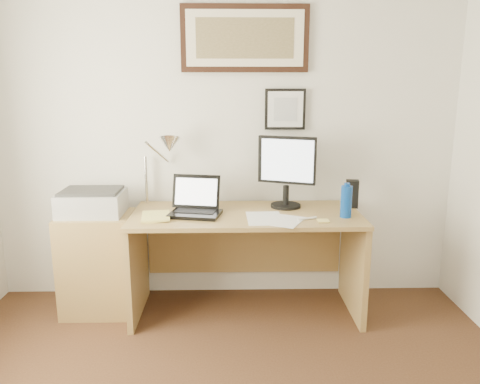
{
  "coord_description": "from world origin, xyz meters",
  "views": [
    {
      "loc": [
        0.03,
        -1.53,
        1.63
      ],
      "look_at": [
        0.1,
        1.43,
        0.95
      ],
      "focal_mm": 35.0,
      "sensor_mm": 36.0,
      "label": 1
    }
  ],
  "objects_px": {
    "water_bottle": "(346,202)",
    "printer": "(92,202)",
    "side_cabinet": "(98,263)",
    "laptop": "(195,206)",
    "lcd_monitor": "(287,168)",
    "book": "(142,217)",
    "desk": "(246,241)"
  },
  "relations": [
    {
      "from": "water_bottle",
      "to": "printer",
      "type": "xyz_separation_m",
      "value": [
        -1.76,
        0.18,
        -0.04
      ]
    },
    {
      "from": "side_cabinet",
      "to": "water_bottle",
      "type": "distance_m",
      "value": 1.82
    },
    {
      "from": "laptop",
      "to": "lcd_monitor",
      "type": "bearing_deg",
      "value": 14.08
    },
    {
      "from": "side_cabinet",
      "to": "printer",
      "type": "height_order",
      "value": "printer"
    },
    {
      "from": "laptop",
      "to": "lcd_monitor",
      "type": "xyz_separation_m",
      "value": [
        0.65,
        0.16,
        0.23
      ]
    },
    {
      "from": "side_cabinet",
      "to": "water_bottle",
      "type": "xyz_separation_m",
      "value": [
        1.74,
        -0.17,
        0.49
      ]
    },
    {
      "from": "book",
      "to": "printer",
      "type": "xyz_separation_m",
      "value": [
        -0.38,
        0.19,
        0.06
      ]
    },
    {
      "from": "side_cabinet",
      "to": "desk",
      "type": "xyz_separation_m",
      "value": [
        1.07,
        0.04,
        0.15
      ]
    },
    {
      "from": "water_bottle",
      "to": "laptop",
      "type": "height_order",
      "value": "laptop"
    },
    {
      "from": "lcd_monitor",
      "to": "book",
      "type": "bearing_deg",
      "value": -164.82
    },
    {
      "from": "side_cabinet",
      "to": "water_bottle",
      "type": "height_order",
      "value": "water_bottle"
    },
    {
      "from": "book",
      "to": "desk",
      "type": "height_order",
      "value": "book"
    },
    {
      "from": "lcd_monitor",
      "to": "desk",
      "type": "bearing_deg",
      "value": -167.61
    },
    {
      "from": "laptop",
      "to": "water_bottle",
      "type": "bearing_deg",
      "value": -5.95
    },
    {
      "from": "water_bottle",
      "to": "side_cabinet",
      "type": "bearing_deg",
      "value": 174.45
    },
    {
      "from": "laptop",
      "to": "desk",
      "type": "bearing_deg",
      "value": 15.49
    },
    {
      "from": "book",
      "to": "desk",
      "type": "bearing_deg",
      "value": 16.34
    },
    {
      "from": "side_cabinet",
      "to": "laptop",
      "type": "bearing_deg",
      "value": -4.97
    },
    {
      "from": "water_bottle",
      "to": "book",
      "type": "xyz_separation_m",
      "value": [
        -1.38,
        -0.0,
        -0.1
      ]
    },
    {
      "from": "side_cabinet",
      "to": "book",
      "type": "relative_size",
      "value": 2.85
    },
    {
      "from": "side_cabinet",
      "to": "laptop",
      "type": "xyz_separation_m",
      "value": [
        0.72,
        -0.06,
        0.44
      ]
    },
    {
      "from": "side_cabinet",
      "to": "printer",
      "type": "relative_size",
      "value": 1.66
    },
    {
      "from": "side_cabinet",
      "to": "lcd_monitor",
      "type": "relative_size",
      "value": 1.4
    },
    {
      "from": "desk",
      "to": "side_cabinet",
      "type": "bearing_deg",
      "value": -178.11
    },
    {
      "from": "book",
      "to": "laptop",
      "type": "relative_size",
      "value": 0.67
    },
    {
      "from": "lcd_monitor",
      "to": "printer",
      "type": "distance_m",
      "value": 1.4
    },
    {
      "from": "laptop",
      "to": "printer",
      "type": "relative_size",
      "value": 0.87
    },
    {
      "from": "printer",
      "to": "lcd_monitor",
      "type": "bearing_deg",
      "value": 3.5
    },
    {
      "from": "desk",
      "to": "lcd_monitor",
      "type": "height_order",
      "value": "lcd_monitor"
    },
    {
      "from": "water_bottle",
      "to": "desk",
      "type": "distance_m",
      "value": 0.78
    },
    {
      "from": "laptop",
      "to": "side_cabinet",
      "type": "bearing_deg",
      "value": 175.03
    },
    {
      "from": "book",
      "to": "side_cabinet",
      "type": "bearing_deg",
      "value": 154.62
    }
  ]
}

